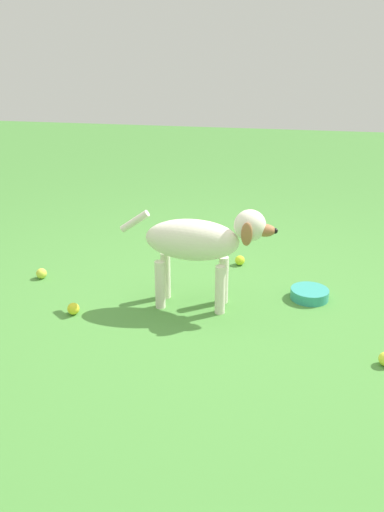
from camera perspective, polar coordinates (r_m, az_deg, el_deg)
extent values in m
plane|color=#478438|center=(2.86, 2.79, -6.44)|extent=(14.00, 14.00, 0.00)
ellipsoid|color=silver|center=(2.80, 0.00, 1.80)|extent=(0.52, 0.21, 0.23)
cylinder|color=silver|center=(2.93, 3.48, -2.66)|extent=(0.06, 0.06, 0.28)
cylinder|color=silver|center=(2.81, 3.12, -3.75)|extent=(0.06, 0.06, 0.28)
cylinder|color=silver|center=(2.99, -2.93, -2.14)|extent=(0.06, 0.06, 0.28)
cylinder|color=silver|center=(2.87, -3.55, -3.18)|extent=(0.06, 0.06, 0.28)
ellipsoid|color=silver|center=(2.72, 6.42, 3.37)|extent=(0.17, 0.15, 0.17)
ellipsoid|color=#9E663D|center=(2.73, 8.00, 2.84)|extent=(0.12, 0.08, 0.07)
sphere|color=black|center=(2.72, 9.15, 2.76)|extent=(0.03, 0.03, 0.03)
ellipsoid|color=#9E663D|center=(2.81, 6.38, 3.49)|extent=(0.06, 0.03, 0.13)
ellipsoid|color=#9E663D|center=(2.66, 6.06, 2.41)|extent=(0.06, 0.03, 0.13)
cylinder|color=silver|center=(2.84, -6.34, 3.84)|extent=(0.17, 0.04, 0.13)
sphere|color=yellow|center=(2.91, -12.97, -5.70)|extent=(0.07, 0.07, 0.07)
sphere|color=#CCD641|center=(3.40, -16.29, -1.86)|extent=(0.07, 0.07, 0.07)
sphere|color=#C5DA29|center=(3.48, 5.31, -0.47)|extent=(0.07, 0.07, 0.07)
cylinder|color=teal|center=(3.09, 12.85, -4.11)|extent=(0.22, 0.22, 0.06)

